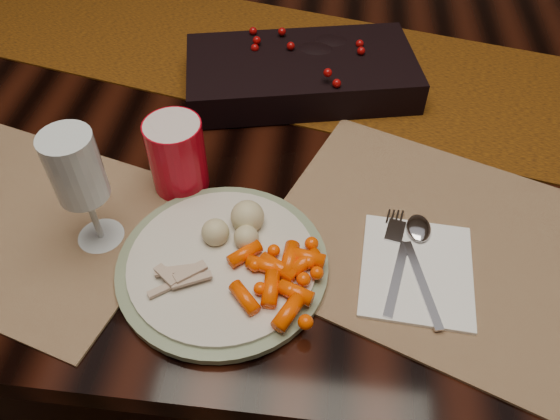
# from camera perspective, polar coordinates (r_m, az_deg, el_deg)

# --- Properties ---
(floor) EXTENTS (5.00, 5.00, 0.00)m
(floor) POSITION_cam_1_polar(r_m,az_deg,el_deg) (1.51, 0.93, -13.22)
(floor) COLOR black
(floor) RESTS_ON ground
(dining_table) EXTENTS (1.80, 1.00, 0.75)m
(dining_table) POSITION_cam_1_polar(r_m,az_deg,el_deg) (1.19, 1.15, -4.54)
(dining_table) COLOR black
(dining_table) RESTS_ON floor
(table_runner) EXTENTS (1.76, 0.74, 0.00)m
(table_runner) POSITION_cam_1_polar(r_m,az_deg,el_deg) (1.04, 5.16, 14.64)
(table_runner) COLOR #502C08
(table_runner) RESTS_ON dining_table
(centerpiece) EXTENTS (0.42, 0.28, 0.08)m
(centerpiece) POSITION_cam_1_polar(r_m,az_deg,el_deg) (0.96, 2.24, 14.57)
(centerpiece) COLOR black
(centerpiece) RESTS_ON table_runner
(placemat_main) EXTENTS (0.58, 0.51, 0.00)m
(placemat_main) POSITION_cam_1_polar(r_m,az_deg,el_deg) (0.76, 17.94, -3.90)
(placemat_main) COLOR #956A4F
(placemat_main) RESTS_ON dining_table
(placemat_second) EXTENTS (0.48, 0.40, 0.00)m
(placemat_second) POSITION_cam_1_polar(r_m,az_deg,el_deg) (0.83, -25.45, -0.87)
(placemat_second) COLOR brown
(placemat_second) RESTS_ON dining_table
(dinner_plate) EXTENTS (0.33, 0.33, 0.01)m
(dinner_plate) POSITION_cam_1_polar(r_m,az_deg,el_deg) (0.70, -6.03, -5.62)
(dinner_plate) COLOR beige
(dinner_plate) RESTS_ON placemat_main
(baby_carrots) EXTENTS (0.14, 0.13, 0.02)m
(baby_carrots) POSITION_cam_1_polar(r_m,az_deg,el_deg) (0.66, -0.38, -7.43)
(baby_carrots) COLOR #FF4700
(baby_carrots) RESTS_ON dinner_plate
(mashed_potatoes) EXTENTS (0.09, 0.08, 0.05)m
(mashed_potatoes) POSITION_cam_1_polar(r_m,az_deg,el_deg) (0.70, -5.07, -0.80)
(mashed_potatoes) COLOR #F4DB92
(mashed_potatoes) RESTS_ON dinner_plate
(turkey_shreds) EXTENTS (0.07, 0.06, 0.02)m
(turkey_shreds) POSITION_cam_1_polar(r_m,az_deg,el_deg) (0.67, -10.54, -7.00)
(turkey_shreds) COLOR #D0A58F
(turkey_shreds) RESTS_ON dinner_plate
(napkin) EXTENTS (0.15, 0.17, 0.01)m
(napkin) POSITION_cam_1_polar(r_m,az_deg,el_deg) (0.72, 14.08, -6.11)
(napkin) COLOR white
(napkin) RESTS_ON placemat_main
(fork) EXTENTS (0.05, 0.15, 0.00)m
(fork) POSITION_cam_1_polar(r_m,az_deg,el_deg) (0.71, 12.06, -5.67)
(fork) COLOR silver
(fork) RESTS_ON napkin
(spoon) EXTENTS (0.07, 0.17, 0.00)m
(spoon) POSITION_cam_1_polar(r_m,az_deg,el_deg) (0.72, 14.51, -5.63)
(spoon) COLOR silver
(spoon) RESTS_ON napkin
(red_cup) EXTENTS (0.08, 0.08, 0.11)m
(red_cup) POSITION_cam_1_polar(r_m,az_deg,el_deg) (0.77, -10.71, 5.63)
(red_cup) COLOR #B50719
(red_cup) RESTS_ON placemat_main
(wine_glass) EXTENTS (0.06, 0.06, 0.18)m
(wine_glass) POSITION_cam_1_polar(r_m,az_deg,el_deg) (0.71, -19.76, 1.75)
(wine_glass) COLOR silver
(wine_glass) RESTS_ON dining_table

